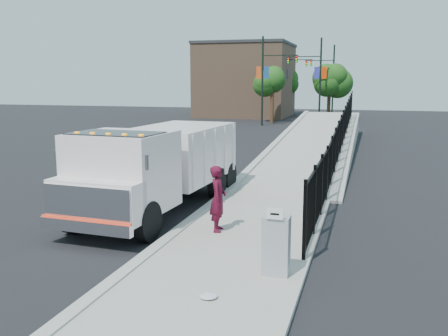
# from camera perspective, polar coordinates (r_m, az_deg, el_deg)

# --- Properties ---
(ground) EXTENTS (120.00, 120.00, 0.00)m
(ground) POSITION_cam_1_polar(r_m,az_deg,el_deg) (14.30, -4.26, -6.77)
(ground) COLOR black
(ground) RESTS_ON ground
(sidewalk) EXTENTS (3.55, 12.00, 0.12)m
(sidewalk) POSITION_cam_1_polar(r_m,az_deg,el_deg) (11.91, 1.16, -9.92)
(sidewalk) COLOR #9E998E
(sidewalk) RESTS_ON ground
(curb) EXTENTS (0.30, 12.00, 0.16)m
(curb) POSITION_cam_1_polar(r_m,az_deg,el_deg) (12.51, -7.49, -8.92)
(curb) COLOR #ADAAA3
(curb) RESTS_ON ground
(ramp) EXTENTS (3.95, 24.06, 3.19)m
(ramp) POSITION_cam_1_polar(r_m,az_deg,el_deg) (29.24, 10.71, 1.73)
(ramp) COLOR #9E998E
(ramp) RESTS_ON ground
(iron_fence) EXTENTS (0.10, 28.00, 1.80)m
(iron_fence) POSITION_cam_1_polar(r_m,az_deg,el_deg) (25.06, 13.13, 2.36)
(iron_fence) COLOR black
(iron_fence) RESTS_ON ground
(truck) EXTENTS (3.07, 8.23, 2.77)m
(truck) POSITION_cam_1_polar(r_m,az_deg,el_deg) (15.76, -7.70, 0.56)
(truck) COLOR black
(truck) RESTS_ON ground
(worker) EXTENTS (0.52, 0.71, 1.78)m
(worker) POSITION_cam_1_polar(r_m,az_deg,el_deg) (13.31, -0.69, -3.52)
(worker) COLOR #4E0B1F
(worker) RESTS_ON sidewalk
(utility_cabinet) EXTENTS (0.55, 0.40, 1.25)m
(utility_cabinet) POSITION_cam_1_polar(r_m,az_deg,el_deg) (10.50, 5.98, -8.80)
(utility_cabinet) COLOR gray
(utility_cabinet) RESTS_ON sidewalk
(arrow_sign) EXTENTS (0.35, 0.04, 0.22)m
(arrow_sign) POSITION_cam_1_polar(r_m,az_deg,el_deg) (10.08, 5.83, -5.24)
(arrow_sign) COLOR white
(arrow_sign) RESTS_ON utility_cabinet
(debris) EXTENTS (0.35, 0.35, 0.09)m
(debris) POSITION_cam_1_polar(r_m,az_deg,el_deg) (9.59, -1.78, -14.37)
(debris) COLOR silver
(debris) RESTS_ON sidewalk
(light_pole_0) EXTENTS (3.77, 0.22, 8.00)m
(light_pole_0) POSITION_cam_1_polar(r_m,az_deg,el_deg) (45.93, 4.80, 10.28)
(light_pole_0) COLOR black
(light_pole_0) RESTS_ON ground
(light_pole_1) EXTENTS (3.77, 0.22, 8.00)m
(light_pole_1) POSITION_cam_1_polar(r_m,az_deg,el_deg) (48.30, 10.58, 10.13)
(light_pole_1) COLOR black
(light_pole_1) RESTS_ON ground
(light_pole_2) EXTENTS (3.77, 0.22, 8.00)m
(light_pole_2) POSITION_cam_1_polar(r_m,az_deg,el_deg) (55.97, 7.05, 10.18)
(light_pole_2) COLOR black
(light_pole_2) RESTS_ON ground
(light_pole_3) EXTENTS (3.78, 0.22, 8.00)m
(light_pole_3) POSITION_cam_1_polar(r_m,az_deg,el_deg) (58.15, 12.07, 10.03)
(light_pole_3) COLOR black
(light_pole_3) RESTS_ON ground
(tree_0) EXTENTS (2.59, 2.59, 5.30)m
(tree_0) POSITION_cam_1_polar(r_m,az_deg,el_deg) (49.13, 5.56, 9.76)
(tree_0) COLOR #382314
(tree_0) RESTS_ON ground
(tree_1) EXTENTS (2.76, 2.76, 5.38)m
(tree_1) POSITION_cam_1_polar(r_m,az_deg,el_deg) (51.39, 11.97, 9.61)
(tree_1) COLOR #382314
(tree_1) RESTS_ON ground
(tree_2) EXTENTS (2.87, 2.87, 5.43)m
(tree_2) POSITION_cam_1_polar(r_m,az_deg,el_deg) (61.83, 7.16, 9.78)
(tree_2) COLOR #382314
(tree_2) RESTS_ON ground
(building) EXTENTS (10.00, 10.00, 8.00)m
(building) POSITION_cam_1_polar(r_m,az_deg,el_deg) (58.48, 2.51, 9.88)
(building) COLOR #8C664C
(building) RESTS_ON ground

